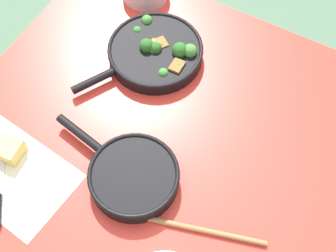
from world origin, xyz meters
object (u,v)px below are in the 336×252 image
skillet_broccoli (156,52)px  skillet_eggs (133,176)px  wooden_spoon (168,223)px  cheese_block (8,149)px

skillet_broccoli → skillet_eggs: bearing=50.9°
skillet_broccoli → wooden_spoon: skillet_broccoli is taller
wooden_spoon → cheese_block: bearing=-12.4°
skillet_broccoli → cheese_block: bearing=8.5°
skillet_broccoli → wooden_spoon: size_ratio=0.99×
skillet_eggs → wooden_spoon: skillet_eggs is taller
wooden_spoon → cheese_block: (-0.47, -0.04, 0.02)m
skillet_eggs → cheese_block: (-0.34, -0.10, -0.00)m
skillet_eggs → skillet_broccoli: bearing=-58.1°
cheese_block → wooden_spoon: bearing=4.5°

